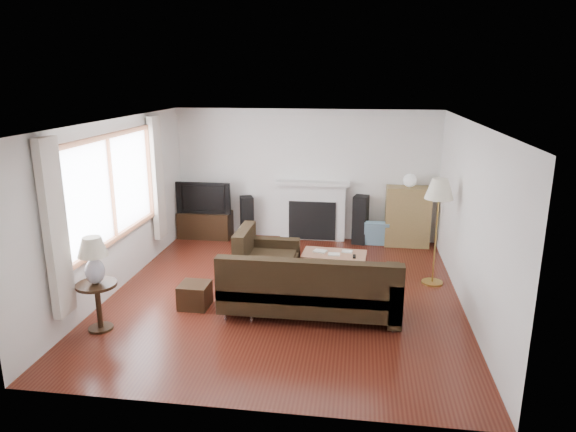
# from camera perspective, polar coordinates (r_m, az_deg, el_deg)

# --- Properties ---
(room) EXTENTS (5.10, 5.60, 2.54)m
(room) POSITION_cam_1_polar(r_m,az_deg,el_deg) (7.21, -0.33, 0.52)
(room) COLOR #501C11
(room) RESTS_ON ground
(window) EXTENTS (0.12, 2.74, 1.54)m
(window) POSITION_cam_1_polar(r_m,az_deg,el_deg) (7.69, -18.95, 2.93)
(window) COLOR brown
(window) RESTS_ON room
(curtain_near) EXTENTS (0.10, 0.35, 2.10)m
(curtain_near) POSITION_cam_1_polar(r_m,az_deg,el_deg) (6.43, -24.44, -1.35)
(curtain_near) COLOR beige
(curtain_near) RESTS_ON room
(curtain_far) EXTENTS (0.10, 0.35, 2.10)m
(curtain_far) POSITION_cam_1_polar(r_m,az_deg,el_deg) (9.06, -14.32, 4.09)
(curtain_far) COLOR beige
(curtain_far) RESTS_ON room
(fireplace) EXTENTS (1.40, 0.26, 1.15)m
(fireplace) POSITION_cam_1_polar(r_m,az_deg,el_deg) (9.90, 2.75, 0.59)
(fireplace) COLOR white
(fireplace) RESTS_ON room
(tv_stand) EXTENTS (1.03, 0.46, 0.51)m
(tv_stand) POSITION_cam_1_polar(r_m,az_deg,el_deg) (10.24, -9.17, -0.93)
(tv_stand) COLOR black
(tv_stand) RESTS_ON ground
(television) EXTENTS (1.07, 0.14, 0.61)m
(television) POSITION_cam_1_polar(r_m,az_deg,el_deg) (10.10, -9.19, 2.14)
(television) COLOR black
(television) RESTS_ON tv_stand
(speaker_left) EXTENTS (0.32, 0.34, 0.83)m
(speaker_left) POSITION_cam_1_polar(r_m,az_deg,el_deg) (10.05, -4.58, -0.16)
(speaker_left) COLOR black
(speaker_left) RESTS_ON ground
(speaker_right) EXTENTS (0.32, 0.36, 0.92)m
(speaker_right) POSITION_cam_1_polar(r_m,az_deg,el_deg) (9.80, 8.05, -0.40)
(speaker_right) COLOR black
(speaker_right) RESTS_ON ground
(bookshelf) EXTENTS (0.81, 0.39, 1.12)m
(bookshelf) POSITION_cam_1_polar(r_m,az_deg,el_deg) (9.80, 13.14, -0.05)
(bookshelf) COLOR olive
(bookshelf) RESTS_ON ground
(globe_lamp) EXTENTS (0.24, 0.24, 0.24)m
(globe_lamp) POSITION_cam_1_polar(r_m,az_deg,el_deg) (9.65, 13.38, 3.86)
(globe_lamp) COLOR white
(globe_lamp) RESTS_ON bookshelf
(sectional_sofa) EXTENTS (2.55, 1.87, 0.83)m
(sectional_sofa) POSITION_cam_1_polar(r_m,az_deg,el_deg) (6.86, 2.51, -7.67)
(sectional_sofa) COLOR black
(sectional_sofa) RESTS_ON ground
(coffee_table) EXTENTS (1.03, 0.61, 0.39)m
(coffee_table) POSITION_cam_1_polar(r_m,az_deg,el_deg) (8.21, 5.12, -5.40)
(coffee_table) COLOR #A66E4F
(coffee_table) RESTS_ON ground
(footstool) EXTENTS (0.40, 0.40, 0.34)m
(footstool) POSITION_cam_1_polar(r_m,az_deg,el_deg) (7.27, -10.32, -8.65)
(footstool) COLOR black
(footstool) RESTS_ON ground
(floor_lamp) EXTENTS (0.56, 0.56, 1.64)m
(floor_lamp) POSITION_cam_1_polar(r_m,az_deg,el_deg) (8.01, 16.13, -1.76)
(floor_lamp) COLOR #B58E3F
(floor_lamp) RESTS_ON ground
(side_table) EXTENTS (0.50, 0.50, 0.62)m
(side_table) POSITION_cam_1_polar(r_m,az_deg,el_deg) (6.92, -20.29, -9.40)
(side_table) COLOR black
(side_table) RESTS_ON ground
(table_lamp) EXTENTS (0.36, 0.36, 0.59)m
(table_lamp) POSITION_cam_1_polar(r_m,az_deg,el_deg) (6.70, -20.77, -4.68)
(table_lamp) COLOR silver
(table_lamp) RESTS_ON side_table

